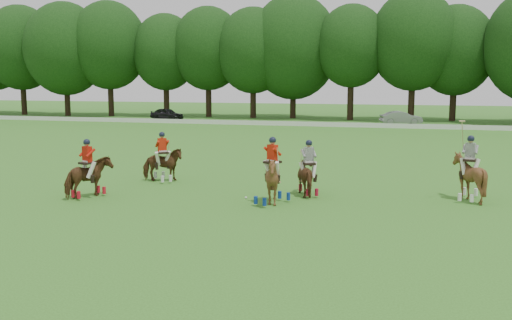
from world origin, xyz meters
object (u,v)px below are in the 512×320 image
(polo_red_a, at_px, (88,177))
(polo_stripe_b, at_px, (469,177))
(polo_red_c, at_px, (272,180))
(car_mid, at_px, (401,118))
(polo_ball, at_px, (246,198))
(polo_red_b, at_px, (163,164))
(polo_stripe_a, at_px, (308,176))
(car_left, at_px, (167,114))

(polo_red_a, xyz_separation_m, polo_stripe_b, (14.15, 3.43, 0.09))
(polo_red_c, bearing_deg, car_mid, 84.90)
(polo_ball, bearing_deg, polo_red_b, 151.11)
(polo_stripe_a, height_order, polo_stripe_b, polo_stripe_b)
(polo_red_b, bearing_deg, polo_red_c, -28.75)
(polo_red_b, bearing_deg, polo_stripe_b, -2.51)
(car_mid, xyz_separation_m, polo_stripe_b, (3.44, -37.13, 0.23))
(polo_stripe_b, xyz_separation_m, polo_ball, (-8.20, -2.01, -0.86))
(polo_stripe_b, bearing_deg, polo_stripe_a, -173.48)
(car_mid, relative_size, polo_red_b, 1.85)
(car_left, height_order, polo_red_c, polo_red_c)
(polo_stripe_a, distance_m, polo_ball, 2.66)
(car_mid, height_order, polo_red_c, polo_red_c)
(polo_red_a, bearing_deg, polo_stripe_a, 18.61)
(polo_red_c, xyz_separation_m, polo_stripe_a, (0.98, 1.97, -0.13))
(car_left, distance_m, polo_red_c, 45.60)
(polo_red_b, xyz_separation_m, polo_stripe_a, (6.85, -1.25, -0.01))
(polo_stripe_b, distance_m, polo_ball, 8.48)
(car_left, height_order, polo_red_a, polo_red_a)
(polo_red_a, bearing_deg, polo_ball, 13.40)
(polo_stripe_a, bearing_deg, car_left, 121.60)
(car_left, height_order, car_mid, car_mid)
(car_left, xyz_separation_m, polo_red_a, (15.13, -40.55, 0.15))
(polo_stripe_b, bearing_deg, polo_red_b, 177.49)
(polo_red_a, height_order, polo_stripe_a, polo_red_a)
(car_left, xyz_separation_m, polo_stripe_b, (29.27, -37.13, 0.24))
(car_mid, distance_m, polo_stripe_a, 37.90)
(polo_red_b, relative_size, polo_stripe_b, 0.74)
(polo_red_b, bearing_deg, polo_stripe_a, -10.35)
(polo_stripe_a, bearing_deg, polo_red_b, 169.65)
(polo_stripe_a, height_order, polo_ball, polo_stripe_a)
(polo_red_c, height_order, polo_ball, polo_red_c)
(polo_red_c, relative_size, polo_ball, 27.60)
(polo_stripe_a, xyz_separation_m, polo_ball, (-2.18, -1.32, -0.74))
(car_mid, bearing_deg, polo_red_b, 147.89)
(polo_red_a, xyz_separation_m, polo_red_b, (1.29, 3.99, -0.03))
(polo_red_b, relative_size, polo_red_c, 0.90)
(polo_red_a, distance_m, polo_red_c, 7.20)
(car_left, relative_size, car_mid, 0.96)
(polo_red_c, distance_m, polo_stripe_b, 7.48)
(car_mid, distance_m, polo_red_b, 37.76)
(car_left, relative_size, polo_red_b, 1.77)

